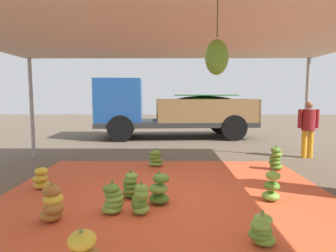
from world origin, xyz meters
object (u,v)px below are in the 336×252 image
at_px(banana_bunch_10, 140,200).
at_px(banana_bunch_11, 52,204).
at_px(banana_bunch_9, 131,186).
at_px(banana_bunch_3, 113,199).
at_px(banana_bunch_6, 41,179).
at_px(banana_bunch_4, 272,187).
at_px(worker_0, 308,125).
at_px(banana_bunch_0, 159,190).
at_px(cargo_truck_main, 169,109).
at_px(banana_bunch_8, 156,159).
at_px(banana_bunch_2, 262,231).
at_px(banana_bunch_1, 276,159).

distance_m(banana_bunch_10, banana_bunch_11, 1.19).
bearing_deg(banana_bunch_9, banana_bunch_3, -105.97).
bearing_deg(banana_bunch_9, banana_bunch_6, 164.94).
height_order(banana_bunch_4, banana_bunch_10, banana_bunch_4).
distance_m(banana_bunch_3, worker_0, 6.09).
distance_m(banana_bunch_0, cargo_truck_main, 7.62).
bearing_deg(banana_bunch_4, banana_bunch_6, 171.89).
distance_m(banana_bunch_8, banana_bunch_10, 2.86).
relative_size(banana_bunch_6, banana_bunch_8, 0.95).
bearing_deg(banana_bunch_11, banana_bunch_2, -12.65).
xyz_separation_m(banana_bunch_0, banana_bunch_11, (-1.42, -0.66, 0.01)).
height_order(banana_bunch_10, cargo_truck_main, cargo_truck_main).
xyz_separation_m(banana_bunch_1, banana_bunch_9, (-3.10, -1.89, -0.04)).
bearing_deg(banana_bunch_2, banana_bunch_3, 154.46).
distance_m(banana_bunch_2, cargo_truck_main, 8.93).
height_order(banana_bunch_2, banana_bunch_9, banana_bunch_9).
height_order(banana_bunch_2, banana_bunch_4, banana_bunch_4).
bearing_deg(banana_bunch_9, cargo_truck_main, 85.30).
height_order(banana_bunch_9, worker_0, worker_0).
height_order(banana_bunch_6, banana_bunch_10, banana_bunch_10).
bearing_deg(banana_bunch_8, banana_bunch_10, -91.44).
relative_size(banana_bunch_1, cargo_truck_main, 0.09).
height_order(banana_bunch_4, cargo_truck_main, cargo_truck_main).
relative_size(banana_bunch_0, banana_bunch_4, 0.99).
relative_size(banana_bunch_3, banana_bunch_9, 0.99).
bearing_deg(banana_bunch_3, banana_bunch_4, 11.25).
bearing_deg(banana_bunch_4, banana_bunch_3, -168.75).
xyz_separation_m(banana_bunch_2, banana_bunch_8, (-1.40, 3.72, 0.02)).
xyz_separation_m(banana_bunch_11, worker_0, (5.41, 4.17, 0.68)).
relative_size(banana_bunch_4, banana_bunch_9, 1.11).
distance_m(banana_bunch_2, worker_0, 5.56).
relative_size(banana_bunch_1, banana_bunch_11, 1.07).
relative_size(banana_bunch_2, worker_0, 0.25).
height_order(banana_bunch_4, banana_bunch_8, banana_bunch_4).
bearing_deg(banana_bunch_9, banana_bunch_10, -70.37).
bearing_deg(worker_0, banana_bunch_6, -155.61).
xyz_separation_m(cargo_truck_main, worker_0, (3.87, -4.04, -0.27)).
distance_m(banana_bunch_6, worker_0, 6.82).
bearing_deg(banana_bunch_9, banana_bunch_0, -27.43).
relative_size(banana_bunch_3, banana_bunch_6, 1.07).
bearing_deg(banana_bunch_2, banana_bunch_6, 150.09).
distance_m(banana_bunch_4, banana_bunch_11, 3.34).
bearing_deg(banana_bunch_1, banana_bunch_6, -163.39).
xyz_separation_m(banana_bunch_3, banana_bunch_8, (0.48, 2.82, -0.02)).
height_order(banana_bunch_4, banana_bunch_11, banana_bunch_4).
distance_m(banana_bunch_8, worker_0, 4.36).
distance_m(banana_bunch_9, worker_0, 5.58).
bearing_deg(banana_bunch_1, banana_bunch_0, -140.61).
xyz_separation_m(banana_bunch_2, banana_bunch_6, (-3.41, 1.96, 0.02)).
relative_size(banana_bunch_2, banana_bunch_10, 0.85).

